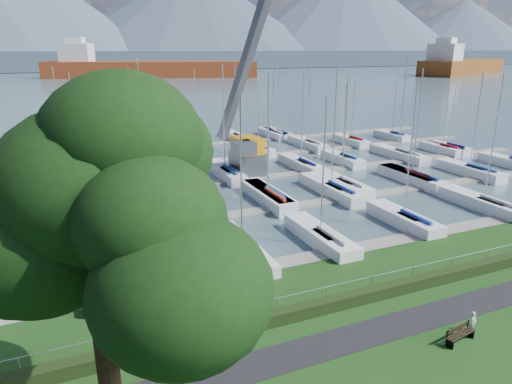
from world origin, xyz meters
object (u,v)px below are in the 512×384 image
crane (247,125)px  bench_right (460,334)px  person (473,320)px  tree (97,204)px

crane → bench_right: bearing=-100.8°
bench_right → person: (1.30, 0.42, 0.19)m
bench_right → crane: (2.78, 33.84, 4.91)m
bench_right → person: 1.38m
person → tree: tree is taller
tree → crane: size_ratio=0.60×
bench_right → crane: 34.30m
bench_right → tree: tree is taller
person → crane: size_ratio=0.05×
bench_right → tree: size_ratio=0.14×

